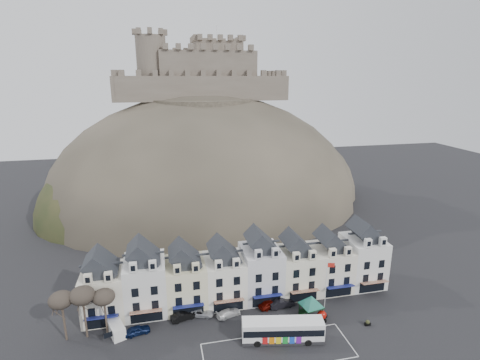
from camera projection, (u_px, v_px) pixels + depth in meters
name	position (u px, v px, depth m)	size (l,w,h in m)	color
ground	(267.00, 358.00, 53.63)	(300.00, 300.00, 0.00)	black
coach_bay_markings	(278.00, 350.00, 55.22)	(22.00, 7.50, 0.01)	silver
townhouse_terrace	(243.00, 271.00, 67.24)	(54.40, 9.35, 11.80)	#EFE7CF
castle_hill	(209.00, 203.00, 118.68)	(100.00, 76.00, 68.00)	#36322A
castle	(201.00, 72.00, 114.25)	(50.20, 22.20, 22.00)	brown
tree_left_far	(61.00, 300.00, 55.60)	(3.61, 3.61, 8.24)	#31271F
tree_left_mid	(82.00, 296.00, 56.13)	(3.78, 3.78, 8.64)	#31271F
tree_left_near	(104.00, 297.00, 56.94)	(3.43, 3.43, 7.84)	#31271F
bus	(283.00, 329.00, 56.82)	(12.68, 5.10, 3.49)	#262628
bus_shelter	(311.00, 301.00, 61.78)	(6.43, 6.43, 4.16)	black
red_buoy	(322.00, 316.00, 61.66)	(1.48, 1.48, 1.83)	black
flagpole	(327.00, 282.00, 63.76)	(1.28, 0.38, 9.06)	silver
white_van	(116.00, 329.00, 58.42)	(3.36, 4.73, 1.98)	white
planter_west	(324.00, 315.00, 62.58)	(1.06, 0.70, 0.97)	black
planter_east	(368.00, 323.00, 60.64)	(0.94, 0.66, 0.94)	black
car_navy	(137.00, 330.00, 58.54)	(1.61, 4.00, 1.36)	#0C183C
car_black	(184.00, 316.00, 62.02)	(1.51, 4.33, 1.43)	black
car_silver	(201.00, 312.00, 63.05)	(2.04, 4.35, 1.23)	#A8AAB0
car_white	(229.00, 313.00, 62.90)	(1.72, 4.24, 1.23)	silver
car_maroon	(270.00, 304.00, 65.27)	(1.66, 4.12, 1.40)	#590A05
car_charcoal	(282.00, 303.00, 65.36)	(1.60, 4.58, 1.51)	black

